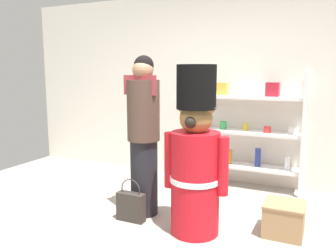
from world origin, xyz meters
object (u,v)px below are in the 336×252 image
merchandise_shelf (245,129)px  person_shopper (144,134)px  shopping_bag (131,206)px  teddy_bear_guard (195,160)px  display_crate (284,219)px

merchandise_shelf → person_shopper: person_shopper is taller
merchandise_shelf → shopping_bag: bearing=-116.4°
teddy_bear_guard → display_crate: bearing=21.7°
merchandise_shelf → teddy_bear_guard: size_ratio=0.96×
teddy_bear_guard → display_crate: (0.78, 0.31, -0.56)m
person_shopper → shopping_bag: bearing=-98.0°
teddy_bear_guard → person_shopper: bearing=163.9°
person_shopper → display_crate: size_ratio=4.59×
merchandise_shelf → display_crate: merchandise_shelf is taller
shopping_bag → display_crate: bearing=13.4°
person_shopper → display_crate: 1.61m
merchandise_shelf → person_shopper: bearing=-119.1°
shopping_bag → display_crate: (1.47, 0.35, -0.00)m
display_crate → person_shopper: bearing=-175.2°
teddy_bear_guard → shopping_bag: teddy_bear_guard is taller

